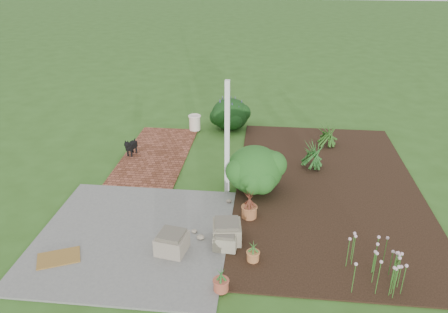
# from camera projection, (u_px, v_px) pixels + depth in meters

# --- Properties ---
(ground) EXTENTS (80.00, 80.00, 0.00)m
(ground) POSITION_uv_depth(u_px,v_px,m) (213.00, 193.00, 9.50)
(ground) COLOR #30581B
(ground) RESTS_ON ground
(concrete_patio) EXTENTS (3.50, 3.50, 0.04)m
(concrete_patio) POSITION_uv_depth(u_px,v_px,m) (133.00, 236.00, 8.05)
(concrete_patio) COLOR slate
(concrete_patio) RESTS_ON ground
(brick_path) EXTENTS (1.60, 3.50, 0.04)m
(brick_path) POSITION_uv_depth(u_px,v_px,m) (156.00, 154.00, 11.23)
(brick_path) COLOR brown
(brick_path) RESTS_ON ground
(garden_bed) EXTENTS (4.00, 7.00, 0.03)m
(garden_bed) POSITION_uv_depth(u_px,v_px,m) (327.00, 187.00, 9.70)
(garden_bed) COLOR black
(garden_bed) RESTS_ON ground
(veranda_post) EXTENTS (0.10, 0.10, 2.50)m
(veranda_post) POSITION_uv_depth(u_px,v_px,m) (227.00, 139.00, 9.02)
(veranda_post) COLOR white
(veranda_post) RESTS_ON ground
(stone_trough_near) EXTENTS (0.57, 0.57, 0.33)m
(stone_trough_near) POSITION_uv_depth(u_px,v_px,m) (172.00, 243.00, 7.55)
(stone_trough_near) COLOR gray
(stone_trough_near) RESTS_ON concrete_patio
(stone_trough_mid) EXTENTS (0.43, 0.43, 0.27)m
(stone_trough_mid) POSITION_uv_depth(u_px,v_px,m) (226.00, 240.00, 7.68)
(stone_trough_mid) COLOR gray
(stone_trough_mid) RESTS_ON concrete_patio
(stone_trough_far) EXTENTS (0.56, 0.56, 0.33)m
(stone_trough_far) POSITION_uv_depth(u_px,v_px,m) (227.00, 232.00, 7.84)
(stone_trough_far) COLOR #7A705A
(stone_trough_far) RESTS_ON concrete_patio
(coir_doormat) EXTENTS (0.82, 0.70, 0.02)m
(coir_doormat) POSITION_uv_depth(u_px,v_px,m) (59.00, 258.00, 7.44)
(coir_doormat) COLOR brown
(coir_doormat) RESTS_ON concrete_patio
(black_dog) EXTENTS (0.22, 0.50, 0.44)m
(black_dog) POSITION_uv_depth(u_px,v_px,m) (131.00, 146.00, 11.03)
(black_dog) COLOR black
(black_dog) RESTS_ON brick_path
(cream_ceramic_urn) EXTENTS (0.40, 0.40, 0.42)m
(cream_ceramic_urn) POSITION_uv_depth(u_px,v_px,m) (195.00, 123.00, 12.61)
(cream_ceramic_urn) COLOR beige
(cream_ceramic_urn) RESTS_ON brick_path
(evergreen_shrub) EXTENTS (1.45, 1.45, 1.02)m
(evergreen_shrub) POSITION_uv_depth(u_px,v_px,m) (255.00, 168.00, 9.38)
(evergreen_shrub) COLOR #14411B
(evergreen_shrub) RESTS_ON garden_bed
(agapanthus_clump_back) EXTENTS (1.03, 1.03, 0.79)m
(agapanthus_clump_back) POSITION_uv_depth(u_px,v_px,m) (313.00, 153.00, 10.38)
(agapanthus_clump_back) COLOR #15421B
(agapanthus_clump_back) RESTS_ON garden_bed
(agapanthus_clump_front) EXTENTS (0.94, 0.94, 0.71)m
(agapanthus_clump_front) POSITION_uv_depth(u_px,v_px,m) (327.00, 133.00, 11.56)
(agapanthus_clump_front) COLOR #153912
(agapanthus_clump_front) RESTS_ON garden_bed
(pink_flower_patch) EXTENTS (1.24, 1.24, 0.62)m
(pink_flower_patch) POSITION_uv_depth(u_px,v_px,m) (371.00, 262.00, 6.89)
(pink_flower_patch) COLOR #113D0F
(pink_flower_patch) RESTS_ON garden_bed
(terracotta_pot_bronze) EXTENTS (0.32, 0.32, 0.24)m
(terracotta_pot_bronze) POSITION_uv_depth(u_px,v_px,m) (249.00, 212.00, 8.56)
(terracotta_pot_bronze) COLOR #A56237
(terracotta_pot_bronze) RESTS_ON garden_bed
(terracotta_pot_small_left) EXTENTS (0.24, 0.24, 0.17)m
(terracotta_pot_small_left) POSITION_uv_depth(u_px,v_px,m) (253.00, 256.00, 7.38)
(terracotta_pot_small_left) COLOR #B8723E
(terracotta_pot_small_left) RESTS_ON garden_bed
(terracotta_pot_small_right) EXTENTS (0.24, 0.24, 0.20)m
(terracotta_pot_small_right) POSITION_uv_depth(u_px,v_px,m) (221.00, 285.00, 6.73)
(terracotta_pot_small_right) COLOR #AB513A
(terracotta_pot_small_right) RESTS_ON garden_bed
(purple_flowering_bush) EXTENTS (1.44, 1.44, 0.93)m
(purple_flowering_bush) POSITION_uv_depth(u_px,v_px,m) (230.00, 113.00, 12.72)
(purple_flowering_bush) COLOR black
(purple_flowering_bush) RESTS_ON ground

